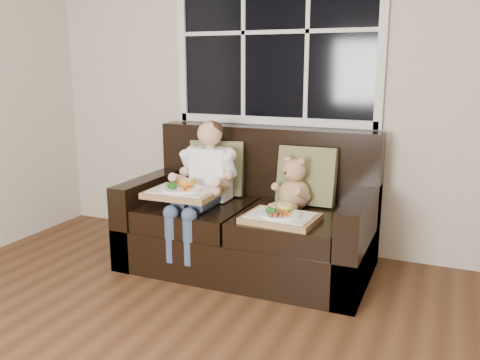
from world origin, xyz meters
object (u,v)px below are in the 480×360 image
at_px(loveseat, 251,223).
at_px(tray_right, 281,217).
at_px(child, 204,176).
at_px(tray_left, 183,191).
at_px(teddy_bear, 294,187).

xyz_separation_m(loveseat, tray_right, (0.32, -0.31, 0.17)).
relative_size(child, tray_right, 1.88).
height_order(child, tray_right, child).
distance_m(child, tray_left, 0.22).
bearing_deg(child, tray_left, -109.08).
bearing_deg(tray_left, tray_right, -0.05).
xyz_separation_m(teddy_bear, tray_right, (0.01, -0.31, -0.12)).
distance_m(loveseat, tray_left, 0.56).
bearing_deg(teddy_bear, tray_left, -133.48).
height_order(loveseat, tray_left, loveseat).
height_order(teddy_bear, tray_left, teddy_bear).
bearing_deg(loveseat, tray_left, -139.87).
relative_size(child, teddy_bear, 2.37).
xyz_separation_m(loveseat, tray_left, (-0.37, -0.32, 0.27)).
distance_m(teddy_bear, tray_right, 0.33).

